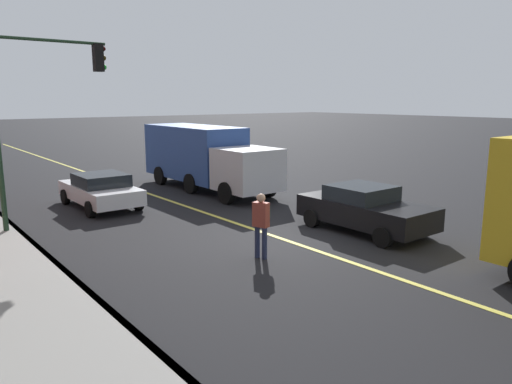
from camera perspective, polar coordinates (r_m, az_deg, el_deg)
name	(u,v)px	position (r m, az deg, el deg)	size (l,w,h in m)	color
ground	(287,241)	(14.65, 3.69, -5.75)	(200.00, 200.00, 0.00)	black
curb_edge	(81,287)	(11.67, -19.92, -10.44)	(80.00, 0.16, 0.15)	slate
lane_stripe_center	(287,241)	(14.64, 3.69, -5.73)	(80.00, 0.16, 0.01)	#D8CC4C
car_white	(100,190)	(19.87, -17.81, 0.25)	(4.33, 2.06, 1.34)	silver
car_black	(365,208)	(15.87, 12.64, -1.89)	(4.35, 2.13, 1.47)	black
truck_blue	(205,156)	(22.75, -6.05, 4.23)	(8.39, 2.44, 2.92)	silver
pedestrian_with_backpack	(261,220)	(12.82, 0.63, -3.35)	(0.47, 0.45, 1.76)	#262D4C
traffic_light_mast	(38,97)	(16.85, -24.21, 10.18)	(0.28, 3.60, 6.28)	#1E3823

